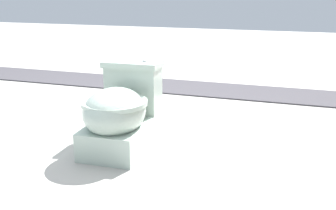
# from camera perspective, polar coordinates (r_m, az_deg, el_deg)

# --- Properties ---
(ground_plane) EXTENTS (14.00, 14.00, 0.00)m
(ground_plane) POSITION_cam_1_polar(r_m,az_deg,el_deg) (2.75, -6.95, -3.85)
(ground_plane) COLOR #A8A59E
(gravel_strip) EXTENTS (0.56, 8.00, 0.01)m
(gravel_strip) POSITION_cam_1_polar(r_m,az_deg,el_deg) (3.82, 8.26, 2.10)
(gravel_strip) COLOR #423F44
(gravel_strip) RESTS_ON ground
(toilet) EXTENTS (0.64, 0.40, 0.52)m
(toilet) POSITION_cam_1_polar(r_m,az_deg,el_deg) (2.42, -6.80, -1.20)
(toilet) COLOR #B2C6B7
(toilet) RESTS_ON ground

